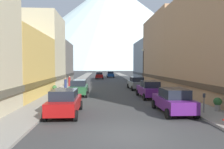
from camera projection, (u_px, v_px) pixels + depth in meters
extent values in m
plane|color=#3B3B3B|center=(129.00, 135.00, 9.83)|extent=(400.00, 400.00, 0.00)
cube|color=gray|center=(78.00, 81.00, 44.36)|extent=(2.50, 100.00, 0.15)
cube|color=gray|center=(134.00, 81.00, 45.10)|extent=(2.50, 100.00, 0.15)
cube|color=#D8B259|center=(8.00, 65.00, 21.54)|extent=(7.32, 11.45, 6.90)
cube|color=brown|center=(9.00, 82.00, 21.62)|extent=(7.62, 11.45, 0.50)
cube|color=beige|center=(36.00, 52.00, 31.30)|extent=(7.65, 8.30, 11.14)
cube|color=#595444|center=(36.00, 77.00, 31.48)|extent=(7.95, 8.30, 0.50)
cube|color=#66605B|center=(51.00, 62.00, 41.02)|extent=(7.54, 9.99, 8.09)
cube|color=#2D2B29|center=(52.00, 74.00, 41.13)|extent=(7.84, 9.99, 0.50)
cube|color=tan|center=(210.00, 47.00, 24.02)|extent=(8.29, 8.42, 11.31)
cube|color=brown|center=(209.00, 81.00, 24.20)|extent=(8.59, 8.42, 0.50)
cube|color=tan|center=(178.00, 51.00, 35.16)|extent=(9.32, 13.81, 11.94)
cube|color=brown|center=(178.00, 76.00, 35.35)|extent=(9.62, 13.81, 0.50)
cube|color=#99A5B2|center=(151.00, 61.00, 48.22)|extent=(6.68, 12.27, 9.19)
cube|color=#444A50|center=(151.00, 73.00, 48.35)|extent=(6.98, 12.27, 0.50)
cube|color=#9E1111|center=(65.00, 104.00, 13.89)|extent=(1.84, 4.40, 0.80)
cube|color=#1E232D|center=(64.00, 94.00, 13.61)|extent=(1.60, 2.20, 0.64)
cylinder|color=black|center=(57.00, 105.00, 15.50)|extent=(0.22, 0.68, 0.68)
cylinder|color=black|center=(81.00, 105.00, 15.60)|extent=(0.22, 0.68, 0.68)
cylinder|color=black|center=(45.00, 116.00, 12.20)|extent=(0.22, 0.68, 0.68)
cylinder|color=black|center=(76.00, 116.00, 12.31)|extent=(0.22, 0.68, 0.68)
cube|color=#265933|center=(79.00, 89.00, 23.00)|extent=(1.90, 4.43, 0.80)
cube|color=#1E232D|center=(79.00, 83.00, 22.72)|extent=(1.63, 2.22, 0.64)
cylinder|color=black|center=(73.00, 91.00, 24.60)|extent=(0.23, 0.68, 0.68)
cylinder|color=black|center=(88.00, 91.00, 24.73)|extent=(0.23, 0.68, 0.68)
cylinder|color=black|center=(69.00, 95.00, 21.31)|extent=(0.23, 0.68, 0.68)
cylinder|color=black|center=(86.00, 94.00, 21.44)|extent=(0.23, 0.68, 0.68)
cube|color=#591E72|center=(173.00, 103.00, 14.44)|extent=(1.86, 4.41, 0.80)
cube|color=#1E232D|center=(174.00, 93.00, 14.16)|extent=(1.61, 2.21, 0.64)
cylinder|color=black|center=(154.00, 104.00, 16.05)|extent=(0.22, 0.68, 0.68)
cylinder|color=black|center=(177.00, 104.00, 16.15)|extent=(0.22, 0.68, 0.68)
cylinder|color=black|center=(168.00, 114.00, 12.76)|extent=(0.22, 0.68, 0.68)
cylinder|color=black|center=(196.00, 114.00, 12.86)|extent=(0.22, 0.68, 0.68)
cube|color=#591E72|center=(149.00, 91.00, 21.40)|extent=(1.92, 4.43, 0.80)
cube|color=#1E232D|center=(150.00, 84.00, 21.12)|extent=(1.64, 2.23, 0.64)
cylinder|color=black|center=(137.00, 92.00, 22.99)|extent=(0.23, 0.68, 0.68)
cylinder|color=black|center=(153.00, 92.00, 23.13)|extent=(0.23, 0.68, 0.68)
cylinder|color=black|center=(144.00, 97.00, 19.70)|extent=(0.23, 0.68, 0.68)
cylinder|color=black|center=(163.00, 97.00, 19.85)|extent=(0.23, 0.68, 0.68)
cube|color=slate|center=(136.00, 84.00, 28.95)|extent=(1.98, 4.45, 0.80)
cube|color=#1E232D|center=(137.00, 79.00, 28.67)|extent=(1.67, 2.25, 0.64)
cylinder|color=black|center=(128.00, 86.00, 30.53)|extent=(0.24, 0.69, 0.68)
cylinder|color=black|center=(140.00, 86.00, 30.69)|extent=(0.24, 0.69, 0.68)
cylinder|color=black|center=(132.00, 88.00, 27.24)|extent=(0.24, 0.69, 0.68)
cylinder|color=black|center=(146.00, 88.00, 27.41)|extent=(0.24, 0.69, 0.68)
cube|color=#9E1111|center=(99.00, 76.00, 52.57)|extent=(1.84, 4.40, 0.80)
cube|color=#1E232D|center=(99.00, 73.00, 52.79)|extent=(1.60, 2.20, 0.64)
cylinder|color=black|center=(103.00, 78.00, 51.00)|extent=(0.22, 0.68, 0.68)
cylinder|color=black|center=(96.00, 78.00, 50.89)|extent=(0.22, 0.68, 0.68)
cylinder|color=black|center=(103.00, 77.00, 54.29)|extent=(0.22, 0.68, 0.68)
cylinder|color=black|center=(96.00, 77.00, 54.18)|extent=(0.22, 0.68, 0.68)
cube|color=#19478C|center=(110.00, 75.00, 58.61)|extent=(1.84, 4.40, 0.80)
cube|color=#1E232D|center=(110.00, 72.00, 58.33)|extent=(1.60, 2.20, 0.64)
cylinder|color=black|center=(107.00, 76.00, 60.22)|extent=(0.22, 0.68, 0.68)
cylinder|color=black|center=(113.00, 76.00, 60.33)|extent=(0.22, 0.68, 0.68)
cylinder|color=black|center=(107.00, 77.00, 56.93)|extent=(0.22, 0.68, 0.68)
cylinder|color=black|center=(114.00, 77.00, 57.03)|extent=(0.22, 0.68, 0.68)
cylinder|color=red|center=(224.00, 120.00, 10.95)|extent=(0.10, 0.09, 0.09)
cylinder|color=#595960|center=(204.00, 105.00, 13.92)|extent=(0.06, 0.06, 1.05)
cube|color=#33383F|center=(204.00, 95.00, 13.89)|extent=(0.14, 0.10, 0.28)
cylinder|color=#4C5156|center=(175.00, 93.00, 20.97)|extent=(0.56, 0.56, 0.90)
cylinder|color=#2D2D33|center=(175.00, 88.00, 20.95)|extent=(0.59, 0.59, 0.08)
cylinder|color=gray|center=(217.00, 108.00, 14.46)|extent=(0.38, 0.38, 0.44)
sphere|color=#2B5A2C|center=(218.00, 102.00, 14.44)|extent=(0.58, 0.58, 0.58)
cylinder|color=gray|center=(55.00, 91.00, 24.91)|extent=(0.49, 0.49, 0.34)
sphere|color=#366835|center=(55.00, 87.00, 24.89)|extent=(0.55, 0.55, 0.55)
cylinder|color=navy|center=(65.00, 84.00, 28.39)|extent=(0.36, 0.36, 1.32)
sphere|color=tan|center=(65.00, 79.00, 28.36)|extent=(0.21, 0.21, 0.21)
cylinder|color=maroon|center=(69.00, 82.00, 32.05)|extent=(0.36, 0.36, 1.38)
sphere|color=tan|center=(69.00, 77.00, 32.01)|extent=(0.22, 0.22, 0.22)
cylinder|color=black|center=(143.00, 69.00, 31.66)|extent=(0.12, 0.12, 5.50)
sphere|color=white|center=(143.00, 50.00, 31.53)|extent=(0.36, 0.36, 0.36)
cone|color=silver|center=(111.00, 25.00, 267.46)|extent=(272.94, 272.94, 114.10)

